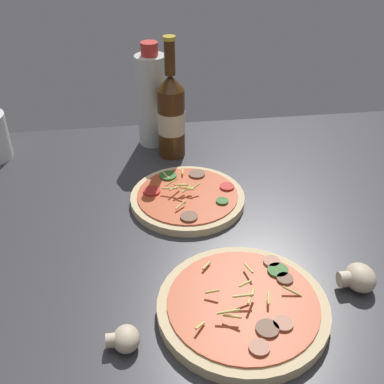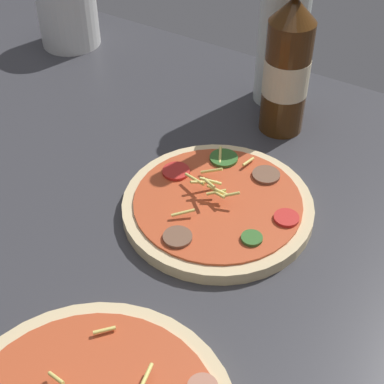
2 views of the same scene
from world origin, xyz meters
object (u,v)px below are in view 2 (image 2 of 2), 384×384
at_px(beer_bottle, 288,64).
at_px(utensil_crock, 68,14).
at_px(pizza_far, 218,206).
at_px(oil_bottle, 283,29).

height_order(beer_bottle, utensil_crock, beer_bottle).
relative_size(pizza_far, utensil_crock, 1.29).
distance_m(oil_bottle, utensil_crock, 0.38).
bearing_deg(oil_bottle, pizza_far, -79.39).
bearing_deg(beer_bottle, pizza_far, -86.75).
distance_m(beer_bottle, oil_bottle, 0.08).
relative_size(pizza_far, oil_bottle, 0.93).
xyz_separation_m(beer_bottle, oil_bottle, (-0.04, 0.07, 0.01)).
bearing_deg(utensil_crock, oil_bottle, 4.01).
xyz_separation_m(pizza_far, utensil_crock, (-0.43, 0.24, 0.04)).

